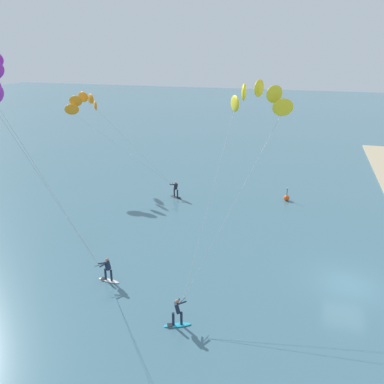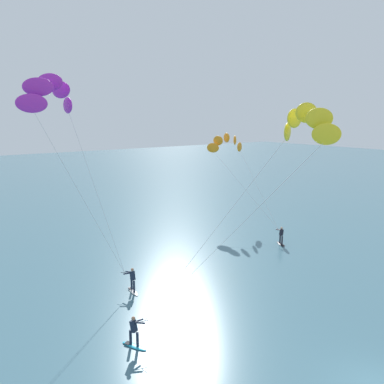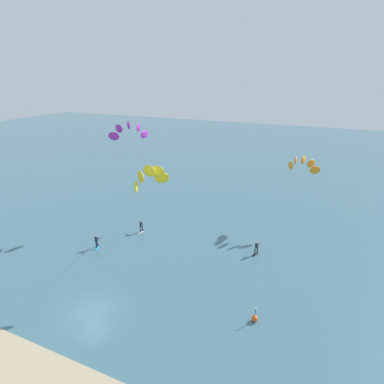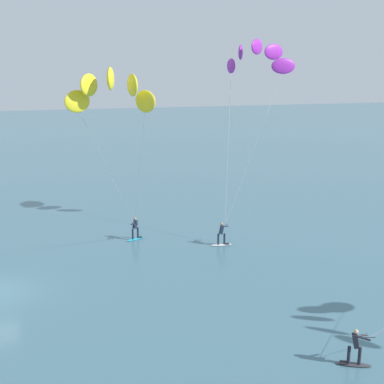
% 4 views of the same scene
% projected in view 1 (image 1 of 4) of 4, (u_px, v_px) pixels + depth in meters
% --- Properties ---
extents(ground_plane, '(240.00, 240.00, 0.00)m').
position_uv_depth(ground_plane, '(348.00, 284.00, 25.15)').
color(ground_plane, '#426B7A').
extents(kitesurfer_nearshore, '(6.10, 13.47, 9.67)m').
position_uv_depth(kitesurfer_nearshore, '(88.00, 106.00, 42.42)').
color(kitesurfer_nearshore, '#333338').
rests_on(kitesurfer_nearshore, ground).
extents(kitesurfer_mid_water, '(11.13, 5.55, 12.28)m').
position_uv_depth(kitesurfer_mid_water, '(255.00, 106.00, 25.22)').
color(kitesurfer_mid_water, '#23ADD1').
rests_on(kitesurfer_mid_water, ground).
extents(marker_buoy, '(0.56, 0.56, 1.38)m').
position_uv_depth(marker_buoy, '(287.00, 198.00, 38.65)').
color(marker_buoy, '#EA5119').
rests_on(marker_buoy, ground).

